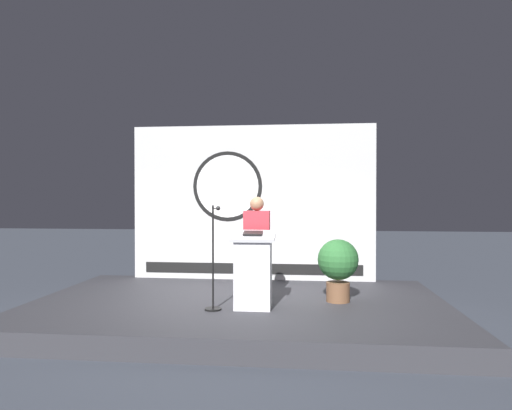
# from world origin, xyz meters

# --- Properties ---
(ground_plane) EXTENTS (40.00, 40.00, 0.00)m
(ground_plane) POSITION_xyz_m (0.00, 0.00, 0.00)
(ground_plane) COLOR #383D47
(stage_platform) EXTENTS (6.40, 4.00, 0.30)m
(stage_platform) POSITION_xyz_m (0.00, 0.00, 0.15)
(stage_platform) COLOR #333338
(stage_platform) RESTS_ON ground
(banner_display) EXTENTS (4.76, 0.12, 3.03)m
(banner_display) POSITION_xyz_m (-0.02, 1.85, 1.81)
(banner_display) COLOR silver
(banner_display) RESTS_ON stage_platform
(podium) EXTENTS (0.64, 0.50, 1.13)m
(podium) POSITION_xyz_m (0.28, -0.51, 0.85)
(podium) COLOR silver
(podium) RESTS_ON stage_platform
(speaker_person) EXTENTS (0.40, 0.26, 1.62)m
(speaker_person) POSITION_xyz_m (0.28, -0.03, 1.13)
(speaker_person) COLOR black
(speaker_person) RESTS_ON stage_platform
(microphone_stand) EXTENTS (0.24, 0.55, 1.50)m
(microphone_stand) POSITION_xyz_m (-0.28, -0.61, 0.83)
(microphone_stand) COLOR black
(microphone_stand) RESTS_ON stage_platform
(potted_plant) EXTENTS (0.63, 0.63, 0.96)m
(potted_plant) POSITION_xyz_m (1.54, 0.06, 0.88)
(potted_plant) COLOR brown
(potted_plant) RESTS_ON stage_platform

